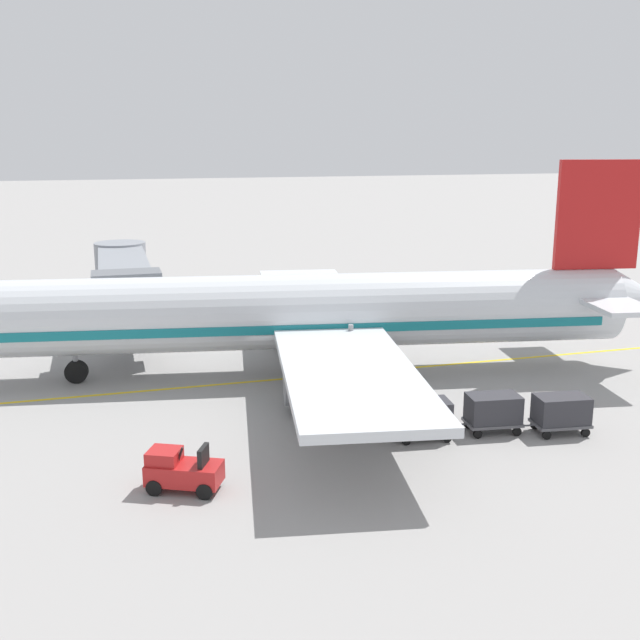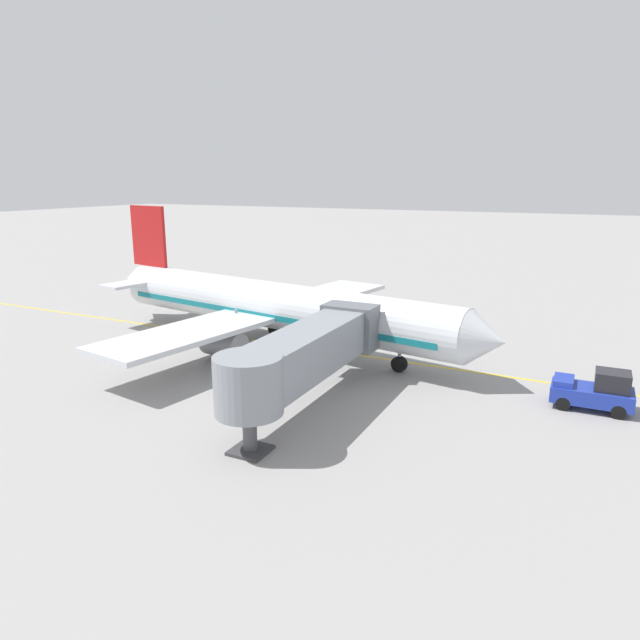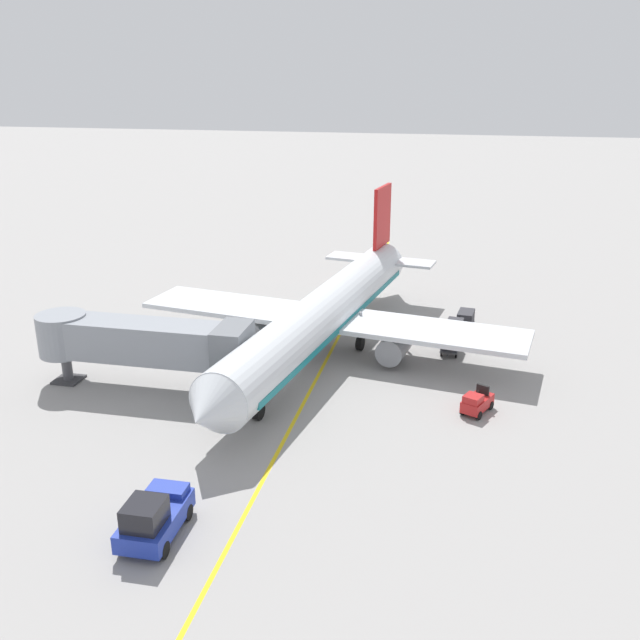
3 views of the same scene
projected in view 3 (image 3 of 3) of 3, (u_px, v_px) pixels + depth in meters
name	position (u px, v px, depth m)	size (l,w,h in m)	color
ground_plane	(324.00, 365.00, 51.63)	(400.00, 400.00, 0.00)	gray
gate_lead_in_line	(324.00, 365.00, 51.63)	(0.24, 80.00, 0.01)	gold
parked_airliner	(325.00, 314.00, 52.60)	(30.45, 37.26, 10.63)	silver
jet_bridge	(142.00, 341.00, 46.67)	(14.89, 3.50, 4.98)	gray
pushback_tractor	(154.00, 517.00, 32.22)	(2.27, 4.43, 2.40)	#1E339E
baggage_tug_lead	(477.00, 402.00, 44.20)	(2.15, 2.77, 1.62)	#B21E1E
baggage_cart_front	(451.00, 342.00, 53.43)	(1.55, 2.96, 1.58)	#4C4C51
baggage_cart_second_in_train	(454.00, 328.00, 56.16)	(1.55, 2.96, 1.58)	#4C4C51
baggage_cart_third_in_train	(466.00, 319.00, 58.37)	(1.55, 2.96, 1.58)	#4C4C51
ground_crew_wing_walker	(407.00, 339.00, 54.04)	(0.47, 0.66, 1.69)	#232328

